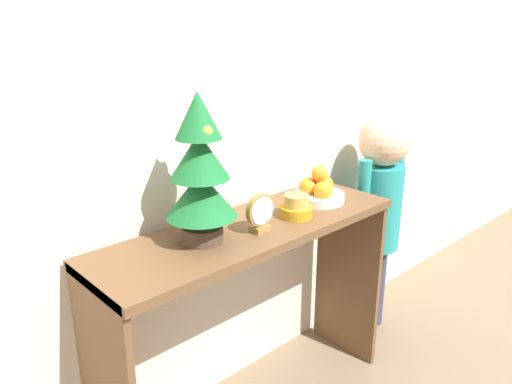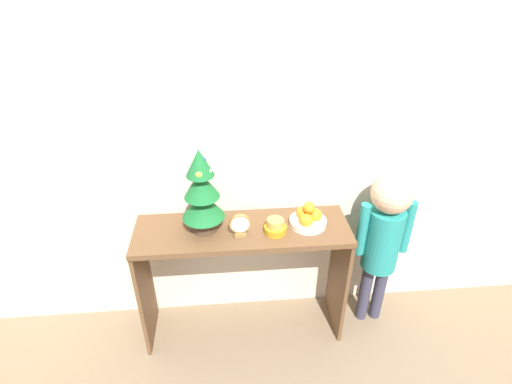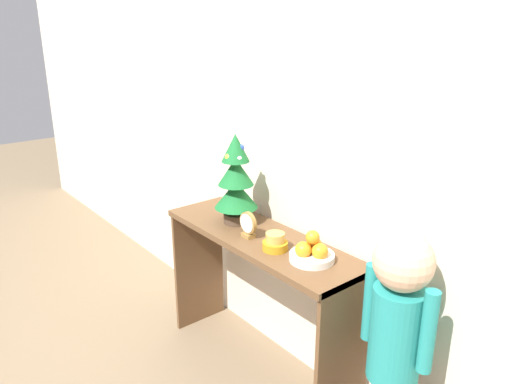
{
  "view_description": "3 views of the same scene",
  "coord_description": "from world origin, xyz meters",
  "px_view_note": "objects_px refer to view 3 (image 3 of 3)",
  "views": [
    {
      "loc": [
        -1.01,
        -0.93,
        1.35
      ],
      "look_at": [
        -0.0,
        0.15,
        0.85
      ],
      "focal_mm": 35.0,
      "sensor_mm": 36.0,
      "label": 1
    },
    {
      "loc": [
        -0.07,
        -1.47,
        1.94
      ],
      "look_at": [
        0.07,
        0.15,
        0.95
      ],
      "focal_mm": 28.0,
      "sensor_mm": 36.0,
      "label": 2
    },
    {
      "loc": [
        1.64,
        -1.19,
        1.68
      ],
      "look_at": [
        0.01,
        0.14,
        0.95
      ],
      "focal_mm": 35.0,
      "sensor_mm": 36.0,
      "label": 3
    }
  ],
  "objects_px": {
    "desk_clock": "(248,225)",
    "child_figure": "(397,321)",
    "mini_tree": "(236,180)",
    "singing_bowl": "(275,243)",
    "fruit_bowl": "(312,252)"
  },
  "relations": [
    {
      "from": "singing_bowl",
      "to": "fruit_bowl",
      "type": "bearing_deg",
      "value": 16.18
    },
    {
      "from": "mini_tree",
      "to": "desk_clock",
      "type": "bearing_deg",
      "value": -20.47
    },
    {
      "from": "mini_tree",
      "to": "fruit_bowl",
      "type": "height_order",
      "value": "mini_tree"
    },
    {
      "from": "mini_tree",
      "to": "child_figure",
      "type": "bearing_deg",
      "value": 0.42
    },
    {
      "from": "mini_tree",
      "to": "desk_clock",
      "type": "relative_size",
      "value": 3.59
    },
    {
      "from": "fruit_bowl",
      "to": "desk_clock",
      "type": "bearing_deg",
      "value": -170.09
    },
    {
      "from": "singing_bowl",
      "to": "desk_clock",
      "type": "bearing_deg",
      "value": -176.56
    },
    {
      "from": "mini_tree",
      "to": "desk_clock",
      "type": "height_order",
      "value": "mini_tree"
    },
    {
      "from": "fruit_bowl",
      "to": "desk_clock",
      "type": "relative_size",
      "value": 1.52
    },
    {
      "from": "desk_clock",
      "to": "child_figure",
      "type": "distance_m",
      "value": 0.79
    },
    {
      "from": "mini_tree",
      "to": "fruit_bowl",
      "type": "bearing_deg",
      "value": -0.49
    },
    {
      "from": "singing_bowl",
      "to": "child_figure",
      "type": "xyz_separation_m",
      "value": [
        0.6,
        0.06,
        -0.11
      ]
    },
    {
      "from": "fruit_bowl",
      "to": "child_figure",
      "type": "relative_size",
      "value": 0.19
    },
    {
      "from": "singing_bowl",
      "to": "child_figure",
      "type": "bearing_deg",
      "value": 5.91
    },
    {
      "from": "mini_tree",
      "to": "singing_bowl",
      "type": "xyz_separation_m",
      "value": [
        0.35,
        -0.06,
        -0.19
      ]
    }
  ]
}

